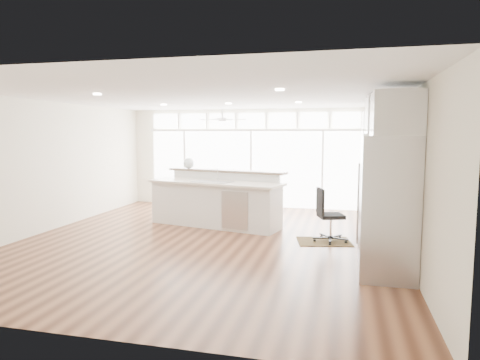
# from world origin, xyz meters

# --- Properties ---
(floor) EXTENTS (7.00, 8.00, 0.02)m
(floor) POSITION_xyz_m (0.00, 0.00, -0.01)
(floor) COLOR #492616
(floor) RESTS_ON ground
(ceiling) EXTENTS (7.00, 8.00, 0.02)m
(ceiling) POSITION_xyz_m (0.00, 0.00, 2.70)
(ceiling) COLOR white
(ceiling) RESTS_ON wall_back
(wall_back) EXTENTS (7.00, 0.04, 2.70)m
(wall_back) POSITION_xyz_m (0.00, 4.00, 1.35)
(wall_back) COLOR white
(wall_back) RESTS_ON floor
(wall_front) EXTENTS (7.00, 0.04, 2.70)m
(wall_front) POSITION_xyz_m (0.00, -4.00, 1.35)
(wall_front) COLOR white
(wall_front) RESTS_ON floor
(wall_left) EXTENTS (0.04, 8.00, 2.70)m
(wall_left) POSITION_xyz_m (-3.50, 0.00, 1.35)
(wall_left) COLOR white
(wall_left) RESTS_ON floor
(wall_right) EXTENTS (0.04, 8.00, 2.70)m
(wall_right) POSITION_xyz_m (3.50, 0.00, 1.35)
(wall_right) COLOR white
(wall_right) RESTS_ON floor
(glass_wall) EXTENTS (5.80, 0.06, 2.08)m
(glass_wall) POSITION_xyz_m (0.00, 3.94, 1.05)
(glass_wall) COLOR white
(glass_wall) RESTS_ON wall_back
(transom_row) EXTENTS (5.90, 0.06, 0.40)m
(transom_row) POSITION_xyz_m (0.00, 3.94, 2.38)
(transom_row) COLOR white
(transom_row) RESTS_ON wall_back
(desk_window) EXTENTS (0.04, 0.85, 0.85)m
(desk_window) POSITION_xyz_m (3.46, 0.30, 1.55)
(desk_window) COLOR white
(desk_window) RESTS_ON wall_right
(ceiling_fan) EXTENTS (1.16, 1.16, 0.32)m
(ceiling_fan) POSITION_xyz_m (-0.50, 2.80, 2.48)
(ceiling_fan) COLOR silver
(ceiling_fan) RESTS_ON ceiling
(recessed_lights) EXTENTS (3.40, 3.00, 0.02)m
(recessed_lights) POSITION_xyz_m (0.00, 0.20, 2.68)
(recessed_lights) COLOR white
(recessed_lights) RESTS_ON ceiling
(oven_cabinet) EXTENTS (0.64, 1.20, 2.50)m
(oven_cabinet) POSITION_xyz_m (3.17, 1.80, 1.25)
(oven_cabinet) COLOR white
(oven_cabinet) RESTS_ON floor
(desk_nook) EXTENTS (0.72, 1.30, 0.76)m
(desk_nook) POSITION_xyz_m (3.13, 0.30, 0.38)
(desk_nook) COLOR white
(desk_nook) RESTS_ON floor
(upper_cabinets) EXTENTS (0.64, 1.30, 0.64)m
(upper_cabinets) POSITION_xyz_m (3.17, 0.30, 2.35)
(upper_cabinets) COLOR white
(upper_cabinets) RESTS_ON wall_right
(refrigerator) EXTENTS (0.76, 0.90, 2.00)m
(refrigerator) POSITION_xyz_m (3.11, -1.35, 1.00)
(refrigerator) COLOR #B9B9BE
(refrigerator) RESTS_ON floor
(fridge_cabinet) EXTENTS (0.64, 0.90, 0.60)m
(fridge_cabinet) POSITION_xyz_m (3.17, -1.35, 2.30)
(fridge_cabinet) COLOR white
(fridge_cabinet) RESTS_ON wall_right
(framed_photos) EXTENTS (0.06, 0.22, 0.80)m
(framed_photos) POSITION_xyz_m (3.46, 0.92, 1.40)
(framed_photos) COLOR black
(framed_photos) RESTS_ON wall_right
(kitchen_island) EXTENTS (3.21, 1.81, 1.21)m
(kitchen_island) POSITION_xyz_m (-0.24, 1.30, 0.60)
(kitchen_island) COLOR white
(kitchen_island) RESTS_ON floor
(rug) EXTENTS (1.11, 0.90, 0.01)m
(rug) POSITION_xyz_m (2.17, 0.43, 0.01)
(rug) COLOR #322310
(rug) RESTS_ON floor
(office_chair) EXTENTS (0.65, 0.62, 1.01)m
(office_chair) POSITION_xyz_m (2.28, 0.48, 0.50)
(office_chair) COLOR black
(office_chair) RESTS_ON floor
(fishbowl) EXTENTS (0.28, 0.28, 0.26)m
(fishbowl) POSITION_xyz_m (-1.08, 1.91, 1.33)
(fishbowl) COLOR silver
(fishbowl) RESTS_ON kitchen_island
(monitor) EXTENTS (0.11, 0.53, 0.44)m
(monitor) POSITION_xyz_m (3.05, 0.30, 0.98)
(monitor) COLOR black
(monitor) RESTS_ON desk_nook
(keyboard) EXTENTS (0.15, 0.33, 0.02)m
(keyboard) POSITION_xyz_m (2.88, 0.30, 0.77)
(keyboard) COLOR silver
(keyboard) RESTS_ON desk_nook
(potted_plant) EXTENTS (0.34, 0.37, 0.26)m
(potted_plant) POSITION_xyz_m (3.17, 1.80, 2.63)
(potted_plant) COLOR #224E21
(potted_plant) RESTS_ON oven_cabinet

